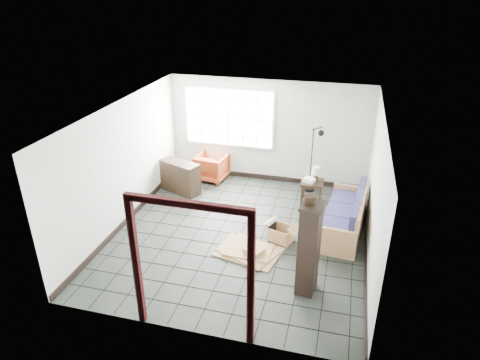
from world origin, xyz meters
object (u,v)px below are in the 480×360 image
(futon_sofa, at_px, (347,218))
(tall_shelf, at_px, (309,248))
(armchair, at_px, (212,166))
(side_table, at_px, (312,185))

(futon_sofa, height_order, tall_shelf, tall_shelf)
(futon_sofa, distance_m, tall_shelf, 2.17)
(armchair, distance_m, side_table, 2.71)
(side_table, relative_size, tall_shelf, 0.34)
(armchair, height_order, tall_shelf, tall_shelf)
(futon_sofa, relative_size, armchair, 2.77)
(armchair, distance_m, tall_shelf, 4.76)
(side_table, xyz_separation_m, tall_shelf, (0.25, -3.12, 0.38))
(tall_shelf, bearing_deg, side_table, 101.44)
(armchair, bearing_deg, tall_shelf, 135.52)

